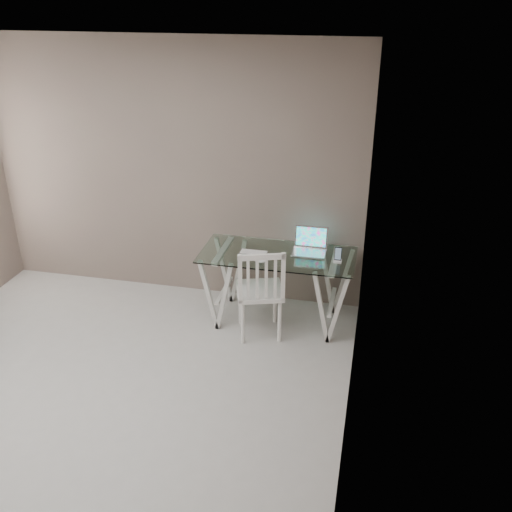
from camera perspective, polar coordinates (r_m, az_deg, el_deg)
The scene contains 7 objects.
room at distance 4.05m, azimuth -20.30°, elevation 3.79°, with size 4.50×4.52×2.71m.
desk at distance 5.69m, azimuth 2.13°, elevation -3.12°, with size 1.50×0.70×0.75m.
chair at distance 5.36m, azimuth 0.43°, elevation -3.35°, with size 0.54×0.54×0.95m.
laptop at distance 5.59m, azimuth 5.41°, elevation 1.01°, with size 0.33×0.27×0.23m.
keyboard at distance 5.55m, azimuth -0.23°, elevation 0.36°, with size 0.28×0.12×0.01m, color silver.
mouse at distance 5.35m, azimuth 0.42°, elevation -0.47°, with size 0.11×0.07×0.04m, color white.
phone_dock at distance 5.41m, azimuth 8.18°, elevation -0.18°, with size 0.08×0.08×0.15m.
Camera 1 is at (2.07, -3.13, 3.10)m, focal length 40.00 mm.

